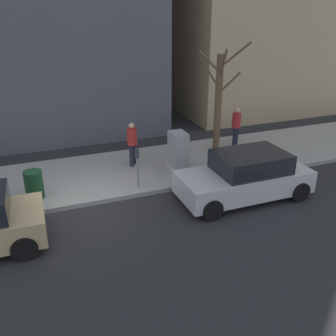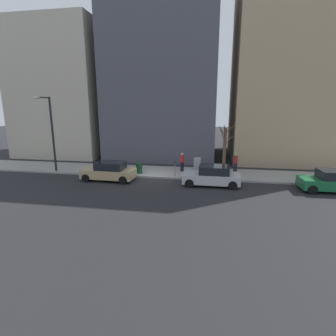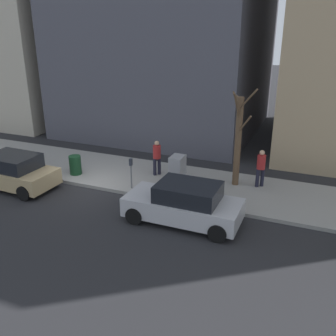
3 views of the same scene
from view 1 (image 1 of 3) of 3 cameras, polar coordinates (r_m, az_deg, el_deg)
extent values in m
plane|color=#232326|center=(11.85, -12.88, -5.89)|extent=(120.00, 120.00, 0.00)
cube|color=gray|center=(13.59, -14.29, -1.71)|extent=(4.00, 36.00, 0.15)
cube|color=#B7B7BC|center=(12.12, 11.42, -2.02)|extent=(1.80, 4.20, 0.70)
cube|color=black|center=(11.96, 12.48, 0.94)|extent=(1.60, 2.20, 0.60)
cylinder|color=black|center=(10.87, 6.73, -6.33)|extent=(0.22, 0.64, 0.64)
cylinder|color=black|center=(12.21, 3.03, -2.66)|extent=(0.22, 0.64, 0.64)
cylinder|color=black|center=(12.50, 19.44, -3.43)|extent=(0.22, 0.64, 0.64)
cylinder|color=black|center=(13.68, 14.96, -0.49)|extent=(0.22, 0.64, 0.64)
cylinder|color=black|center=(9.86, -21.04, -11.32)|extent=(0.24, 0.65, 0.64)
cylinder|color=black|center=(11.32, -21.09, -6.59)|extent=(0.24, 0.65, 0.64)
cylinder|color=slate|center=(12.29, -4.63, -0.70)|extent=(0.07, 0.07, 1.05)
cube|color=#2D333D|center=(12.03, -4.73, 2.24)|extent=(0.14, 0.10, 0.30)
cube|color=#A8A399|center=(13.75, 1.53, 0.11)|extent=(0.83, 0.61, 0.18)
cube|color=#939399|center=(13.48, 1.56, 2.90)|extent=(0.75, 0.55, 1.25)
cylinder|color=brown|center=(15.22, 7.64, 9.58)|extent=(0.28, 0.28, 3.88)
cylinder|color=brown|center=(15.16, 6.39, 15.77)|extent=(0.84, 0.61, 0.86)
cylinder|color=brown|center=(14.61, 8.39, 15.23)|extent=(0.74, 0.22, 1.28)
cylinder|color=brown|center=(15.36, 6.24, 14.38)|extent=(1.13, 0.50, 1.24)
cylinder|color=brown|center=(14.92, 9.32, 12.66)|extent=(0.62, 0.65, 0.92)
cylinder|color=brown|center=(14.69, 10.22, 16.59)|extent=(0.86, 0.87, 1.04)
cylinder|color=#14381E|center=(12.32, -19.74, -2.41)|extent=(0.56, 0.56, 0.90)
cylinder|color=#1E1E2D|center=(16.41, 10.35, 4.87)|extent=(0.16, 0.16, 0.82)
cylinder|color=#1E1E2D|center=(16.19, 10.08, 4.63)|extent=(0.16, 0.16, 0.82)
cylinder|color=#A52323|center=(16.09, 10.40, 7.18)|extent=(0.36, 0.36, 0.62)
sphere|color=tan|center=(15.98, 10.51, 8.62)|extent=(0.22, 0.22, 0.22)
cylinder|color=#1E1E2D|center=(14.19, -5.24, 2.17)|extent=(0.16, 0.16, 0.82)
cylinder|color=#1E1E2D|center=(13.98, -5.59, 1.83)|extent=(0.16, 0.16, 0.82)
cylinder|color=#A52323|center=(13.84, -5.52, 4.78)|extent=(0.36, 0.36, 0.62)
sphere|color=tan|center=(13.71, -5.59, 6.44)|extent=(0.22, 0.22, 0.22)
camera|label=2|loc=(11.91, 125.13, -13.59)|focal=28.00mm
camera|label=3|loc=(10.66, 84.33, 8.65)|focal=40.00mm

